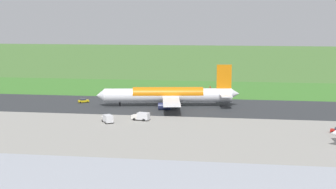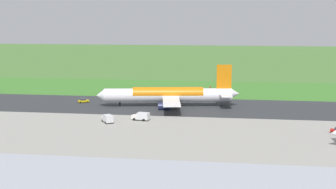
# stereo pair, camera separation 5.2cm
# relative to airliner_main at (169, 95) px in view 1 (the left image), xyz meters

# --- Properties ---
(ground_plane) EXTENTS (800.00, 800.00, 0.00)m
(ground_plane) POSITION_rel_airliner_main_xyz_m (-1.76, 0.06, -4.35)
(ground_plane) COLOR #477233
(runway_asphalt) EXTENTS (600.00, 38.78, 0.06)m
(runway_asphalt) POSITION_rel_airliner_main_xyz_m (-1.76, 0.06, -4.32)
(runway_asphalt) COLOR #2D3033
(runway_asphalt) RESTS_ON ground
(apron_concrete) EXTENTS (440.00, 110.00, 0.05)m
(apron_concrete) POSITION_rel_airliner_main_xyz_m (-1.76, 57.65, -4.33)
(apron_concrete) COLOR gray
(apron_concrete) RESTS_ON ground
(grass_verge_foreground) EXTENTS (600.00, 80.00, 0.04)m
(grass_verge_foreground) POSITION_rel_airliner_main_xyz_m (-1.76, -36.08, -4.33)
(grass_verge_foreground) COLOR #3C782B
(grass_verge_foreground) RESTS_ON ground
(airliner_main) EXTENTS (53.99, 44.39, 15.88)m
(airliner_main) POSITION_rel_airliner_main_xyz_m (0.00, 0.00, 0.00)
(airliner_main) COLOR white
(airliner_main) RESTS_ON ground
(service_truck_baggage) EXTENTS (6.16, 3.49, 2.65)m
(service_truck_baggage) POSITION_rel_airliner_main_xyz_m (5.16, 27.40, -2.95)
(service_truck_baggage) COLOR silver
(service_truck_baggage) RESTS_ON ground
(service_truck_fuel) EXTENTS (5.05, 6.09, 2.65)m
(service_truck_fuel) POSITION_rel_airliner_main_xyz_m (15.19, 32.52, -2.95)
(service_truck_fuel) COLOR silver
(service_truck_fuel) RESTS_ON ground
(service_car_ops) EXTENTS (4.53, 3.67, 1.62)m
(service_car_ops) POSITION_rel_airliner_main_xyz_m (34.53, -2.76, -3.51)
(service_car_ops) COLOR gold
(service_car_ops) RESTS_ON ground
(no_stopping_sign) EXTENTS (0.60, 0.10, 2.64)m
(no_stopping_sign) POSITION_rel_airliner_main_xyz_m (-13.24, -37.06, -2.78)
(no_stopping_sign) COLOR slate
(no_stopping_sign) RESTS_ON ground
(traffic_cone_orange) EXTENTS (0.40, 0.40, 0.55)m
(traffic_cone_orange) POSITION_rel_airliner_main_xyz_m (-6.52, -32.48, -4.08)
(traffic_cone_orange) COLOR orange
(traffic_cone_orange) RESTS_ON ground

